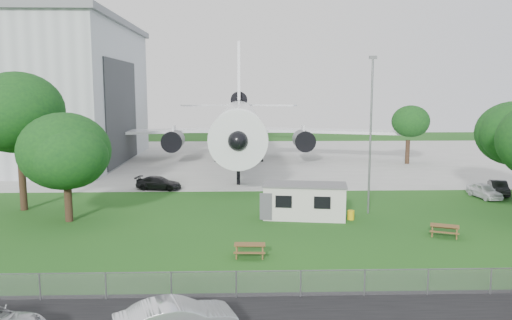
{
  "coord_description": "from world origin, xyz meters",
  "views": [
    {
      "loc": [
        -1.77,
        -31.59,
        9.61
      ],
      "look_at": [
        -0.53,
        8.0,
        4.0
      ],
      "focal_mm": 35.0,
      "sensor_mm": 36.0,
      "label": 1
    }
  ],
  "objects_px": {
    "picnic_east": "(444,236)",
    "site_cabin": "(305,201)",
    "picnic_west": "(250,256)",
    "airliner": "(239,122)"
  },
  "relations": [
    {
      "from": "site_cabin",
      "to": "picnic_east",
      "type": "bearing_deg",
      "value": -30.22
    },
    {
      "from": "airliner",
      "to": "picnic_east",
      "type": "distance_m",
      "value": 38.83
    },
    {
      "from": "picnic_west",
      "to": "picnic_east",
      "type": "relative_size",
      "value": 1.0
    },
    {
      "from": "site_cabin",
      "to": "picnic_west",
      "type": "xyz_separation_m",
      "value": [
        -4.3,
        -8.65,
        -1.31
      ]
    },
    {
      "from": "airliner",
      "to": "picnic_west",
      "type": "xyz_separation_m",
      "value": [
        0.73,
        -39.59,
        -5.27
      ]
    },
    {
      "from": "site_cabin",
      "to": "airliner",
      "type": "bearing_deg",
      "value": 99.25
    },
    {
      "from": "site_cabin",
      "to": "picnic_west",
      "type": "distance_m",
      "value": 9.75
    },
    {
      "from": "picnic_west",
      "to": "site_cabin",
      "type": "bearing_deg",
      "value": 66.73
    },
    {
      "from": "picnic_west",
      "to": "picnic_east",
      "type": "distance_m",
      "value": 13.43
    },
    {
      "from": "picnic_east",
      "to": "site_cabin",
      "type": "bearing_deg",
      "value": 172.55
    }
  ]
}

